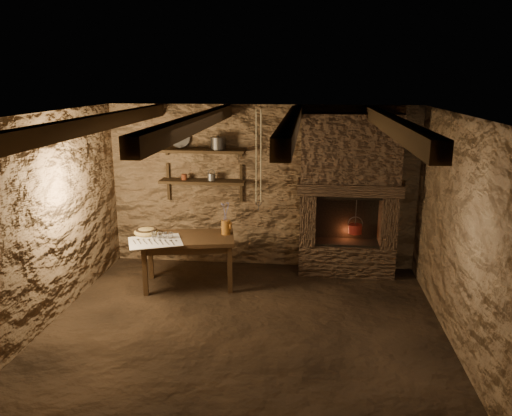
# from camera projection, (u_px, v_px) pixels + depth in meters

# --- Properties ---
(floor) EXTENTS (4.50, 4.50, 0.00)m
(floor) POSITION_uv_depth(u_px,v_px,m) (245.00, 326.00, 5.73)
(floor) COLOR black
(floor) RESTS_ON ground
(back_wall) EXTENTS (4.50, 0.04, 2.40)m
(back_wall) POSITION_uv_depth(u_px,v_px,m) (262.00, 187.00, 7.35)
(back_wall) COLOR #4D3724
(back_wall) RESTS_ON floor
(front_wall) EXTENTS (4.50, 0.04, 2.40)m
(front_wall) POSITION_uv_depth(u_px,v_px,m) (207.00, 307.00, 3.50)
(front_wall) COLOR #4D3724
(front_wall) RESTS_ON floor
(left_wall) EXTENTS (0.04, 4.00, 2.40)m
(left_wall) POSITION_uv_depth(u_px,v_px,m) (48.00, 220.00, 5.66)
(left_wall) COLOR #4D3724
(left_wall) RESTS_ON floor
(right_wall) EXTENTS (0.04, 4.00, 2.40)m
(right_wall) POSITION_uv_depth(u_px,v_px,m) (458.00, 233.00, 5.19)
(right_wall) COLOR #4D3724
(right_wall) RESTS_ON floor
(ceiling) EXTENTS (4.50, 4.00, 0.04)m
(ceiling) POSITION_uv_depth(u_px,v_px,m) (243.00, 114.00, 5.12)
(ceiling) COLOR black
(ceiling) RESTS_ON back_wall
(beam_far_left) EXTENTS (0.14, 3.95, 0.16)m
(beam_far_left) POSITION_uv_depth(u_px,v_px,m) (104.00, 122.00, 5.30)
(beam_far_left) COLOR black
(beam_far_left) RESTS_ON ceiling
(beam_mid_left) EXTENTS (0.14, 3.95, 0.16)m
(beam_mid_left) POSITION_uv_depth(u_px,v_px,m) (196.00, 123.00, 5.20)
(beam_mid_left) COLOR black
(beam_mid_left) RESTS_ON ceiling
(beam_mid_right) EXTENTS (0.14, 3.95, 0.16)m
(beam_mid_right) POSITION_uv_depth(u_px,v_px,m) (292.00, 124.00, 5.09)
(beam_mid_right) COLOR black
(beam_mid_right) RESTS_ON ceiling
(beam_far_right) EXTENTS (0.14, 3.95, 0.16)m
(beam_far_right) POSITION_uv_depth(u_px,v_px,m) (392.00, 125.00, 4.99)
(beam_far_right) COLOR black
(beam_far_right) RESTS_ON ceiling
(shelf_lower) EXTENTS (1.25, 0.30, 0.04)m
(shelf_lower) POSITION_uv_depth(u_px,v_px,m) (203.00, 181.00, 7.26)
(shelf_lower) COLOR black
(shelf_lower) RESTS_ON back_wall
(shelf_upper) EXTENTS (1.25, 0.30, 0.04)m
(shelf_upper) POSITION_uv_depth(u_px,v_px,m) (202.00, 151.00, 7.14)
(shelf_upper) COLOR black
(shelf_upper) RESTS_ON back_wall
(hearth) EXTENTS (1.43, 0.51, 2.30)m
(hearth) POSITION_uv_depth(u_px,v_px,m) (349.00, 191.00, 6.99)
(hearth) COLOR #36261B
(hearth) RESTS_ON floor
(work_table) EXTENTS (1.33, 0.91, 0.70)m
(work_table) POSITION_uv_depth(u_px,v_px,m) (189.00, 259.00, 6.77)
(work_table) COLOR #2F1E10
(work_table) RESTS_ON floor
(linen_cloth) EXTENTS (0.82, 0.75, 0.01)m
(linen_cloth) POSITION_uv_depth(u_px,v_px,m) (155.00, 241.00, 6.48)
(linen_cloth) COLOR beige
(linen_cloth) RESTS_ON work_table
(pewter_cutlery_row) EXTENTS (0.60, 0.41, 0.01)m
(pewter_cutlery_row) POSITION_uv_depth(u_px,v_px,m) (155.00, 241.00, 6.45)
(pewter_cutlery_row) COLOR gray
(pewter_cutlery_row) RESTS_ON linen_cloth
(drinking_glasses) EXTENTS (0.21, 0.06, 0.09)m
(drinking_glasses) POSITION_uv_depth(u_px,v_px,m) (160.00, 235.00, 6.59)
(drinking_glasses) COLOR silver
(drinking_glasses) RESTS_ON linen_cloth
(stoneware_jug) EXTENTS (0.16, 0.16, 0.44)m
(stoneware_jug) POSITION_uv_depth(u_px,v_px,m) (226.00, 221.00, 6.75)
(stoneware_jug) COLOR #AF6621
(stoneware_jug) RESTS_ON work_table
(wooden_bowl) EXTENTS (0.41, 0.41, 0.12)m
(wooden_bowl) POSITION_uv_depth(u_px,v_px,m) (146.00, 232.00, 6.75)
(wooden_bowl) COLOR #9E8144
(wooden_bowl) RESTS_ON work_table
(iron_stockpot) EXTENTS (0.27, 0.27, 0.16)m
(iron_stockpot) POSITION_uv_depth(u_px,v_px,m) (218.00, 144.00, 7.09)
(iron_stockpot) COLOR #302D2A
(iron_stockpot) RESTS_ON shelf_upper
(tin_pan) EXTENTS (0.30, 0.17, 0.28)m
(tin_pan) POSITION_uv_depth(u_px,v_px,m) (180.00, 138.00, 7.23)
(tin_pan) COLOR gray
(tin_pan) RESTS_ON shelf_upper
(small_kettle) EXTENTS (0.18, 0.15, 0.16)m
(small_kettle) POSITION_uv_depth(u_px,v_px,m) (211.00, 177.00, 7.23)
(small_kettle) COLOR gray
(small_kettle) RESTS_ON shelf_lower
(rusty_tin) EXTENTS (0.10, 0.10, 0.08)m
(rusty_tin) POSITION_uv_depth(u_px,v_px,m) (184.00, 177.00, 7.27)
(rusty_tin) COLOR #612613
(rusty_tin) RESTS_ON shelf_lower
(red_pot) EXTENTS (0.21, 0.21, 0.54)m
(red_pot) POSITION_uv_depth(u_px,v_px,m) (355.00, 228.00, 7.07)
(red_pot) COLOR maroon
(red_pot) RESTS_ON hearth
(hanging_ropes) EXTENTS (0.08, 0.08, 1.20)m
(hanging_ropes) POSITION_uv_depth(u_px,v_px,m) (259.00, 157.00, 6.28)
(hanging_ropes) COLOR beige
(hanging_ropes) RESTS_ON ceiling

